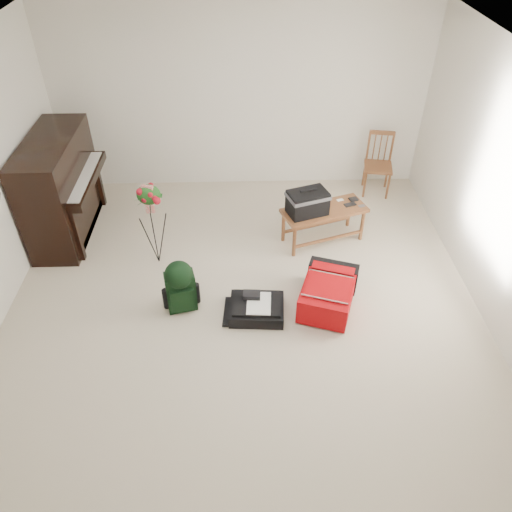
{
  "coord_description": "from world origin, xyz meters",
  "views": [
    {
      "loc": [
        0.01,
        -3.69,
        3.78
      ],
      "look_at": [
        0.14,
        0.35,
        0.51
      ],
      "focal_mm": 35.0,
      "sensor_mm": 36.0,
      "label": 1
    }
  ],
  "objects_px": {
    "red_suitcase": "(327,289)",
    "black_duffel": "(257,308)",
    "dining_chair": "(378,165)",
    "bench": "(312,202)",
    "piano": "(62,190)",
    "green_backpack": "(180,284)",
    "flower_stand": "(153,225)"
  },
  "relations": [
    {
      "from": "dining_chair",
      "to": "piano",
      "type": "bearing_deg",
      "value": -158.42
    },
    {
      "from": "flower_stand",
      "to": "piano",
      "type": "bearing_deg",
      "value": 162.49
    },
    {
      "from": "red_suitcase",
      "to": "dining_chair",
      "type": "bearing_deg",
      "value": 84.89
    },
    {
      "from": "piano",
      "to": "red_suitcase",
      "type": "bearing_deg",
      "value": -24.78
    },
    {
      "from": "bench",
      "to": "piano",
      "type": "bearing_deg",
      "value": 155.05
    },
    {
      "from": "dining_chair",
      "to": "black_duffel",
      "type": "distance_m",
      "value": 3.01
    },
    {
      "from": "flower_stand",
      "to": "red_suitcase",
      "type": "bearing_deg",
      "value": -9.26
    },
    {
      "from": "piano",
      "to": "bench",
      "type": "xyz_separation_m",
      "value": [
        3.02,
        -0.31,
        -0.05
      ]
    },
    {
      "from": "piano",
      "to": "black_duffel",
      "type": "distance_m",
      "value": 2.86
    },
    {
      "from": "dining_chair",
      "to": "bench",
      "type": "bearing_deg",
      "value": -122.94
    },
    {
      "from": "black_duffel",
      "to": "piano",
      "type": "bearing_deg",
      "value": 149.55
    },
    {
      "from": "dining_chair",
      "to": "flower_stand",
      "type": "distance_m",
      "value": 3.27
    },
    {
      "from": "piano",
      "to": "dining_chair",
      "type": "height_order",
      "value": "piano"
    },
    {
      "from": "bench",
      "to": "flower_stand",
      "type": "relative_size",
      "value": 1.02
    },
    {
      "from": "bench",
      "to": "black_duffel",
      "type": "xyz_separation_m",
      "value": [
        -0.7,
        -1.28,
        -0.47
      ]
    },
    {
      "from": "dining_chair",
      "to": "flower_stand",
      "type": "bearing_deg",
      "value": -142.41
    },
    {
      "from": "dining_chair",
      "to": "flower_stand",
      "type": "height_order",
      "value": "flower_stand"
    },
    {
      "from": "bench",
      "to": "flower_stand",
      "type": "distance_m",
      "value": 1.87
    },
    {
      "from": "piano",
      "to": "bench",
      "type": "relative_size",
      "value": 1.37
    },
    {
      "from": "piano",
      "to": "red_suitcase",
      "type": "relative_size",
      "value": 1.66
    },
    {
      "from": "piano",
      "to": "bench",
      "type": "bearing_deg",
      "value": -5.9
    },
    {
      "from": "bench",
      "to": "flower_stand",
      "type": "bearing_deg",
      "value": 172.25
    },
    {
      "from": "bench",
      "to": "black_duffel",
      "type": "distance_m",
      "value": 1.53
    },
    {
      "from": "black_duffel",
      "to": "green_backpack",
      "type": "relative_size",
      "value": 0.98
    },
    {
      "from": "piano",
      "to": "green_backpack",
      "type": "xyz_separation_m",
      "value": [
        1.54,
        -1.46,
        -0.27
      ]
    },
    {
      "from": "green_backpack",
      "to": "dining_chair",
      "type": "bearing_deg",
      "value": 28.5
    },
    {
      "from": "red_suitcase",
      "to": "black_duffel",
      "type": "relative_size",
      "value": 1.53
    },
    {
      "from": "green_backpack",
      "to": "black_duffel",
      "type": "bearing_deg",
      "value": -22.43
    },
    {
      "from": "dining_chair",
      "to": "red_suitcase",
      "type": "relative_size",
      "value": 0.95
    },
    {
      "from": "bench",
      "to": "dining_chair",
      "type": "bearing_deg",
      "value": 27.93
    },
    {
      "from": "green_backpack",
      "to": "flower_stand",
      "type": "distance_m",
      "value": 0.88
    },
    {
      "from": "bench",
      "to": "green_backpack",
      "type": "relative_size",
      "value": 1.82
    }
  ]
}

